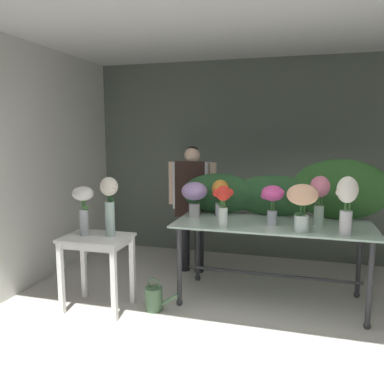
{
  "coord_description": "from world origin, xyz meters",
  "views": [
    {
      "loc": [
        0.57,
        -2.35,
        1.81
      ],
      "look_at": [
        -0.5,
        1.39,
        1.22
      ],
      "focal_mm": 36.32,
      "sensor_mm": 36.0,
      "label": 1
    }
  ],
  "objects": [
    {
      "name": "vase_peach_peonies",
      "position": [
        0.58,
        1.39,
        1.18
      ],
      "size": [
        0.29,
        0.29,
        0.46
      ],
      "color": "silver",
      "rests_on": "display_table_glass"
    },
    {
      "name": "ceiling_slab",
      "position": [
        0.0,
        1.67,
        2.9
      ],
      "size": [
        5.21,
        3.46,
        0.12
      ],
      "primitive_type": "cube",
      "color": "silver",
      "rests_on": "wall_back"
    },
    {
      "name": "vase_fuchsia_anemones",
      "position": [
        0.29,
        1.62,
        1.15
      ],
      "size": [
        0.23,
        0.23,
        0.41
      ],
      "color": "silver",
      "rests_on": "display_table_glass"
    },
    {
      "name": "vase_ivory_carnations",
      "position": [
        0.97,
        1.37,
        1.21
      ],
      "size": [
        0.2,
        0.19,
        0.55
      ],
      "color": "silver",
      "rests_on": "display_table_glass"
    },
    {
      "name": "vase_white_roses_tall",
      "position": [
        -1.55,
        1.06,
        1.1
      ],
      "size": [
        0.22,
        0.22,
        0.51
      ],
      "color": "silver",
      "rests_on": "side_table_white"
    },
    {
      "name": "ground_plane",
      "position": [
        0.0,
        1.67,
        0.0
      ],
      "size": [
        7.36,
        7.36,
        0.0
      ],
      "primitive_type": "plane",
      "color": "beige"
    },
    {
      "name": "vase_cream_lisianthus_tall",
      "position": [
        -1.29,
        1.11,
        1.13
      ],
      "size": [
        0.19,
        0.18,
        0.61
      ],
      "color": "silver",
      "rests_on": "side_table_white"
    },
    {
      "name": "wall_left",
      "position": [
        -2.54,
        1.67,
        1.42
      ],
      "size": [
        0.12,
        3.46,
        2.84
      ],
      "primitive_type": "cube",
      "color": "silver",
      "rests_on": "ground"
    },
    {
      "name": "vase_rosy_tulips",
      "position": [
        0.75,
        1.73,
        1.2
      ],
      "size": [
        0.2,
        0.2,
        0.51
      ],
      "color": "silver",
      "rests_on": "display_table_glass"
    },
    {
      "name": "watering_can",
      "position": [
        -0.84,
        1.18,
        0.13
      ],
      "size": [
        0.35,
        0.18,
        0.34
      ],
      "color": "#4C704C",
      "rests_on": "ground"
    },
    {
      "name": "foliage_backdrop",
      "position": [
        0.33,
        2.08,
        1.15
      ],
      "size": [
        2.3,
        0.32,
        0.66
      ],
      "color": "#28562D",
      "rests_on": "display_table_glass"
    },
    {
      "name": "wall_back",
      "position": [
        0.0,
        3.34,
        1.42
      ],
      "size": [
        5.09,
        0.12,
        2.84
      ],
      "primitive_type": "cube",
      "color": "slate",
      "rests_on": "ground"
    },
    {
      "name": "vase_lilac_snapdragons",
      "position": [
        -0.59,
        1.8,
        1.13
      ],
      "size": [
        0.29,
        0.29,
        0.39
      ],
      "color": "silver",
      "rests_on": "display_table_glass"
    },
    {
      "name": "florist",
      "position": [
        -0.79,
        2.39,
        1.02
      ],
      "size": [
        0.63,
        0.24,
        1.64
      ],
      "color": "#232328",
      "rests_on": "ground"
    },
    {
      "name": "side_table_white",
      "position": [
        -1.42,
        1.06,
        0.65
      ],
      "size": [
        0.67,
        0.5,
        0.77
      ],
      "color": "white",
      "rests_on": "ground"
    },
    {
      "name": "display_table_glass",
      "position": [
        0.29,
        1.73,
        0.75
      ],
      "size": [
        2.04,
        0.94,
        0.88
      ],
      "color": "silver",
      "rests_on": "ground"
    },
    {
      "name": "vase_sunset_ranunculus",
      "position": [
        -0.32,
        1.92,
        1.13
      ],
      "size": [
        0.21,
        0.19,
        0.41
      ],
      "color": "silver",
      "rests_on": "display_table_glass"
    },
    {
      "name": "vase_scarlet_lilies",
      "position": [
        -0.18,
        1.39,
        1.13
      ],
      "size": [
        0.2,
        0.15,
        0.42
      ],
      "color": "silver",
      "rests_on": "display_table_glass"
    }
  ]
}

